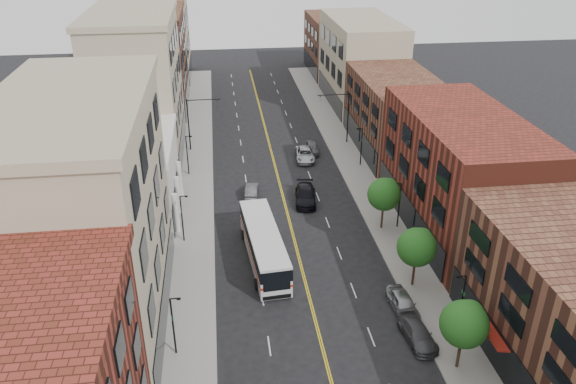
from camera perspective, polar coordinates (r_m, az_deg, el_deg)
name	(u,v)px	position (r m, az deg, el deg)	size (l,w,h in m)	color
sidewalk_left	(196,192)	(66.92, -9.30, 0.05)	(4.00, 110.00, 0.15)	gray
sidewalk_right	(362,182)	(68.91, 7.53, 1.00)	(4.00, 110.00, 0.15)	gray
bldg_l_tanoffice	(87,222)	(44.41, -19.72, -2.91)	(10.00, 22.00, 18.00)	tan
bldg_l_white	(127,179)	(62.38, -16.05, 1.25)	(10.00, 14.00, 8.00)	silver
bldg_l_far_a	(139,88)	(76.45, -14.94, 10.13)	(10.00, 20.00, 18.00)	tan
bldg_l_far_b	(153,62)	(96.03, -13.54, 12.68)	(10.00, 20.00, 15.00)	brown
bldg_l_far_c	(160,26)	(113.06, -12.89, 16.12)	(10.00, 16.00, 20.00)	tan
bldg_r_mid	(460,173)	(59.31, 17.03, 1.89)	(10.00, 22.00, 12.00)	#5F2519
bldg_r_far_a	(397,114)	(77.84, 10.99, 7.74)	(10.00, 20.00, 10.00)	brown
bldg_r_far_b	(360,62)	(96.62, 7.35, 12.97)	(10.00, 22.00, 14.00)	tan
bldg_r_far_c	(336,45)	(115.93, 4.86, 14.65)	(10.00, 18.00, 11.00)	brown
tree_r_1	(465,322)	(41.94, 17.55, -12.52)	(3.40, 3.40, 5.59)	black
tree_r_2	(418,246)	(49.36, 13.02, -5.35)	(3.40, 3.40, 5.59)	black
tree_r_3	(385,193)	(57.57, 9.81, -0.12)	(3.40, 3.40, 5.59)	black
lamp_l_1	(173,323)	(42.66, -11.56, -12.91)	(0.81, 0.55, 5.05)	black
lamp_l_2	(182,216)	(55.91, -10.69, -2.41)	(0.81, 0.55, 5.05)	black
lamp_l_3	(188,153)	(70.31, -10.17, 3.94)	(0.81, 0.55, 5.05)	black
lamp_r_1	(462,299)	(45.99, 17.22, -10.36)	(0.81, 0.55, 5.05)	black
lamp_r_2	(399,203)	(58.49, 11.21, -1.07)	(0.81, 0.55, 5.05)	black
lamp_r_3	(361,144)	(72.39, 7.44, 4.82)	(0.81, 0.55, 5.05)	black
signal_mast_left	(194,118)	(77.15, -9.57, 7.41)	(4.49, 0.18, 7.20)	black
signal_mast_right	(343,112)	(78.93, 5.61, 8.11)	(4.49, 0.18, 7.20)	black
city_bus	(264,244)	(52.64, -2.47, -5.26)	(3.86, 12.93, 3.28)	silver
car_parked_mid	(417,333)	(45.59, 13.02, -13.81)	(1.90, 4.67, 1.36)	#434347
car_parked_far	(403,303)	(48.14, 11.62, -11.00)	(1.80, 4.47, 1.52)	#A3A5AA
car_lane_behind	(252,191)	(65.13, -3.73, 0.15)	(1.38, 3.96, 1.31)	#4A4A4F
car_lane_a	(305,195)	(63.55, 1.79, -0.35)	(2.28, 5.62, 1.63)	black
car_lane_b	(305,154)	(74.55, 1.74, 3.85)	(2.44, 5.28, 1.47)	#B5B9BE
car_lane_c	(312,148)	(76.81, 2.45, 4.54)	(1.68, 4.18, 1.42)	#54545A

